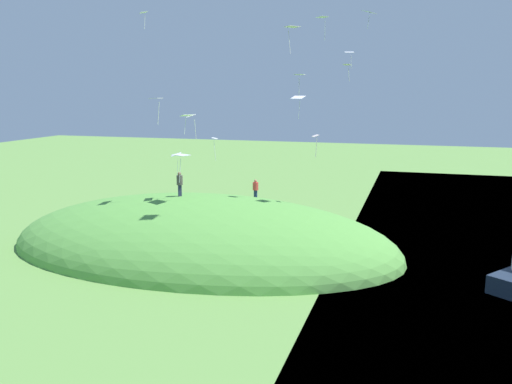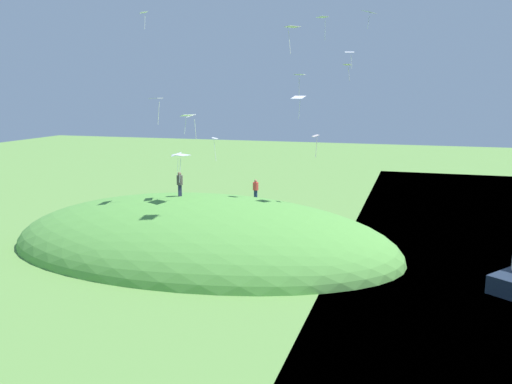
{
  "view_description": "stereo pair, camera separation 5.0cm",
  "coord_description": "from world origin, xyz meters",
  "px_view_note": "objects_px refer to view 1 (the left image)",
  "views": [
    {
      "loc": [
        -8.62,
        38.68,
        11.39
      ],
      "look_at": [
        1.88,
        3.7,
        4.51
      ],
      "focal_mm": 37.98,
      "sensor_mm": 36.0,
      "label": 1
    },
    {
      "loc": [
        -8.67,
        38.66,
        11.39
      ],
      "look_at": [
        1.88,
        3.7,
        4.51
      ],
      "focal_mm": 37.98,
      "sensor_mm": 36.0,
      "label": 2
    }
  ],
  "objects_px": {
    "kite_2": "(156,100)",
    "kite_9": "(186,116)",
    "kite_7": "(191,117)",
    "kite_11": "(298,98)",
    "person_on_hilltop": "(256,187)",
    "kite_3": "(350,53)",
    "kite_15": "(347,66)",
    "kite_0": "(176,155)",
    "kite_5": "(316,138)",
    "kite_13": "(299,76)",
    "kite_8": "(292,28)",
    "kite_10": "(369,12)",
    "kite_1": "(144,13)",
    "person_walking_path": "(180,181)",
    "kite_12": "(215,141)",
    "kite_14": "(181,156)"
  },
  "relations": [
    {
      "from": "kite_1",
      "to": "kite_5",
      "type": "relative_size",
      "value": 0.77
    },
    {
      "from": "kite_8",
      "to": "kite_10",
      "type": "xyz_separation_m",
      "value": [
        -6.15,
        4.16,
        0.36
      ]
    },
    {
      "from": "kite_14",
      "to": "person_on_hilltop",
      "type": "bearing_deg",
      "value": -114.07
    },
    {
      "from": "kite_0",
      "to": "kite_2",
      "type": "height_order",
      "value": "kite_2"
    },
    {
      "from": "kite_3",
      "to": "kite_12",
      "type": "relative_size",
      "value": 0.65
    },
    {
      "from": "kite_2",
      "to": "kite_13",
      "type": "xyz_separation_m",
      "value": [
        -9.44,
        -3.1,
        1.61
      ]
    },
    {
      "from": "kite_0",
      "to": "kite_11",
      "type": "height_order",
      "value": "kite_11"
    },
    {
      "from": "kite_3",
      "to": "kite_15",
      "type": "xyz_separation_m",
      "value": [
        0.61,
        -3.67,
        -0.8
      ]
    },
    {
      "from": "person_walking_path",
      "to": "kite_7",
      "type": "bearing_deg",
      "value": 115.09
    },
    {
      "from": "kite_2",
      "to": "kite_9",
      "type": "relative_size",
      "value": 1.18
    },
    {
      "from": "kite_0",
      "to": "kite_1",
      "type": "xyz_separation_m",
      "value": [
        1.52,
        1.69,
        10.62
      ]
    },
    {
      "from": "kite_0",
      "to": "kite_13",
      "type": "relative_size",
      "value": 1.32
    },
    {
      "from": "kite_14",
      "to": "kite_15",
      "type": "distance_m",
      "value": 17.73
    },
    {
      "from": "kite_0",
      "to": "kite_3",
      "type": "distance_m",
      "value": 15.76
    },
    {
      "from": "kite_12",
      "to": "kite_11",
      "type": "bearing_deg",
      "value": -140.04
    },
    {
      "from": "kite_5",
      "to": "kite_13",
      "type": "xyz_separation_m",
      "value": [
        1.16,
        0.35,
        4.29
      ]
    },
    {
      "from": "kite_7",
      "to": "kite_2",
      "type": "bearing_deg",
      "value": 7.11
    },
    {
      "from": "kite_12",
      "to": "kite_9",
      "type": "bearing_deg",
      "value": 75.51
    },
    {
      "from": "kite_7",
      "to": "kite_11",
      "type": "xyz_separation_m",
      "value": [
        -4.43,
        -14.11,
        1.12
      ]
    },
    {
      "from": "kite_11",
      "to": "kite_12",
      "type": "xyz_separation_m",
      "value": [
        6.18,
        5.18,
        -3.57
      ]
    },
    {
      "from": "kite_9",
      "to": "kite_10",
      "type": "bearing_deg",
      "value": 170.56
    },
    {
      "from": "kite_1",
      "to": "kite_9",
      "type": "bearing_deg",
      "value": -127.19
    },
    {
      "from": "kite_7",
      "to": "kite_14",
      "type": "distance_m",
      "value": 2.8
    },
    {
      "from": "kite_13",
      "to": "kite_9",
      "type": "bearing_deg",
      "value": -14.36
    },
    {
      "from": "kite_8",
      "to": "kite_14",
      "type": "bearing_deg",
      "value": 54.12
    },
    {
      "from": "person_on_hilltop",
      "to": "kite_7",
      "type": "height_order",
      "value": "kite_7"
    },
    {
      "from": "kite_8",
      "to": "kite_15",
      "type": "xyz_separation_m",
      "value": [
        -3.58,
        -5.57,
        -2.62
      ]
    },
    {
      "from": "kite_1",
      "to": "kite_3",
      "type": "bearing_deg",
      "value": -155.99
    },
    {
      "from": "kite_3",
      "to": "kite_9",
      "type": "xyz_separation_m",
      "value": [
        12.29,
        3.7,
        -4.87
      ]
    },
    {
      "from": "kite_3",
      "to": "kite_7",
      "type": "height_order",
      "value": "kite_3"
    },
    {
      "from": "kite_5",
      "to": "kite_13",
      "type": "bearing_deg",
      "value": 16.8
    },
    {
      "from": "kite_0",
      "to": "kite_5",
      "type": "distance_m",
      "value": 11.53
    },
    {
      "from": "kite_8",
      "to": "kite_15",
      "type": "bearing_deg",
      "value": -122.7
    },
    {
      "from": "kite_15",
      "to": "person_walking_path",
      "type": "bearing_deg",
      "value": 50.0
    },
    {
      "from": "kite_2",
      "to": "kite_9",
      "type": "bearing_deg",
      "value": -87.71
    },
    {
      "from": "kite_1",
      "to": "kite_12",
      "type": "xyz_separation_m",
      "value": [
        -2.98,
        -6.35,
        -9.83
      ]
    },
    {
      "from": "kite_5",
      "to": "kite_13",
      "type": "relative_size",
      "value": 1.1
    },
    {
      "from": "kite_7",
      "to": "person_walking_path",
      "type": "bearing_deg",
      "value": -21.02
    },
    {
      "from": "kite_7",
      "to": "kite_11",
      "type": "height_order",
      "value": "kite_11"
    },
    {
      "from": "kite_5",
      "to": "kite_12",
      "type": "distance_m",
      "value": 11.49
    },
    {
      "from": "kite_10",
      "to": "kite_8",
      "type": "bearing_deg",
      "value": -34.1
    },
    {
      "from": "kite_2",
      "to": "kite_13",
      "type": "height_order",
      "value": "kite_13"
    },
    {
      "from": "kite_8",
      "to": "kite_15",
      "type": "distance_m",
      "value": 7.12
    },
    {
      "from": "kite_0",
      "to": "kite_8",
      "type": "bearing_deg",
      "value": -162.08
    },
    {
      "from": "kite_12",
      "to": "kite_7",
      "type": "bearing_deg",
      "value": 101.11
    },
    {
      "from": "kite_0",
      "to": "kite_14",
      "type": "relative_size",
      "value": 0.99
    },
    {
      "from": "kite_0",
      "to": "kite_12",
      "type": "xyz_separation_m",
      "value": [
        -1.46,
        -4.66,
        0.79
      ]
    },
    {
      "from": "kite_2",
      "to": "kite_10",
      "type": "distance_m",
      "value": 15.46
    },
    {
      "from": "kite_1",
      "to": "kite_14",
      "type": "height_order",
      "value": "kite_1"
    },
    {
      "from": "person_on_hilltop",
      "to": "kite_15",
      "type": "xyz_separation_m",
      "value": [
        -6.2,
        -6.48,
        9.68
      ]
    }
  ]
}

